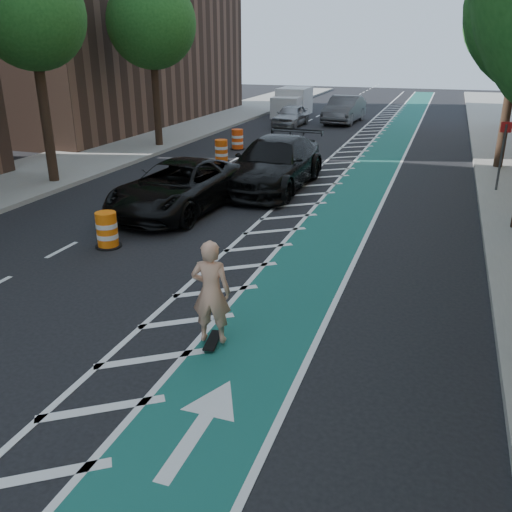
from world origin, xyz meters
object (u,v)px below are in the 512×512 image
at_px(skateboarder, 211,292).
at_px(suv_far, 274,164).
at_px(suv_near, 179,186).
at_px(barrel_a, 107,231).

distance_m(skateboarder, suv_far, 11.15).
height_order(suv_near, barrel_a, suv_near).
bearing_deg(barrel_a, suv_far, 73.24).
bearing_deg(suv_far, barrel_a, -105.37).
bearing_deg(barrel_a, suv_near, 85.68).
bearing_deg(skateboarder, suv_far, -87.74).
xyz_separation_m(skateboarder, suv_near, (-4.23, 7.20, -0.25)).
relative_size(suv_near, suv_far, 0.91).
xyz_separation_m(suv_far, barrel_a, (-2.20, -7.30, -0.45)).
relative_size(skateboarder, suv_near, 0.33).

